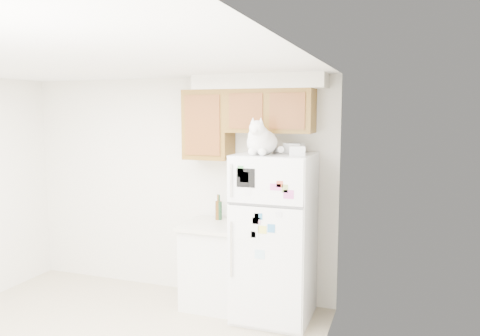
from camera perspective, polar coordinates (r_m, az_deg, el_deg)
The scene contains 8 objects.
room_shell at distance 3.97m, azimuth -17.97°, elevation 0.10°, with size 3.84×4.04×2.52m.
refrigerator at distance 4.82m, azimuth 4.19°, elevation -8.37°, with size 0.76×0.78×1.70m.
base_counter at distance 5.21m, azimuth -3.12°, elevation -11.63°, with size 0.64×0.64×0.92m.
cat at distance 4.56m, azimuth 2.60°, elevation 3.37°, with size 0.36×0.53×0.37m.
storage_box_back at distance 4.77m, azimuth 6.54°, elevation 2.42°, with size 0.18×0.13×0.10m, color white.
storage_box_front at distance 4.52m, azimuth 6.99°, elevation 2.11°, with size 0.15×0.11×0.09m, color white.
bottle_green at distance 5.23m, azimuth -2.56°, elevation -4.79°, with size 0.07×0.07×0.28m, color #19381E, non-canonical shape.
bottle_amber at distance 5.23m, azimuth -2.67°, elevation -4.78°, with size 0.07×0.07×0.28m, color #593814, non-canonical shape.
Camera 1 is at (2.52, -2.88, 2.12)m, focal length 35.00 mm.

